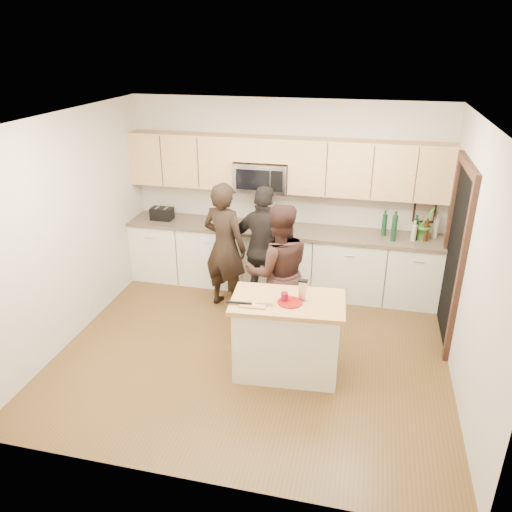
% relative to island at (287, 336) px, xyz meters
% --- Properties ---
extents(floor, '(4.50, 4.50, 0.00)m').
position_rel_island_xyz_m(floor, '(-0.45, 0.31, -0.45)').
color(floor, brown).
rests_on(floor, ground).
extents(room_shell, '(4.52, 4.02, 2.71)m').
position_rel_island_xyz_m(room_shell, '(-0.45, 0.31, 1.28)').
color(room_shell, '#BEB2A2').
rests_on(room_shell, ground).
extents(back_cabinetry, '(4.50, 0.66, 0.94)m').
position_rel_island_xyz_m(back_cabinetry, '(-0.45, 2.00, 0.02)').
color(back_cabinetry, silver).
rests_on(back_cabinetry, ground).
extents(upper_cabinetry, '(4.50, 0.33, 0.75)m').
position_rel_island_xyz_m(upper_cabinetry, '(-0.41, 2.15, 1.39)').
color(upper_cabinetry, tan).
rests_on(upper_cabinetry, ground).
extents(microwave, '(0.76, 0.41, 0.40)m').
position_rel_island_xyz_m(microwave, '(-0.76, 2.11, 1.20)').
color(microwave, silver).
rests_on(microwave, ground).
extents(doorway, '(0.06, 1.25, 2.20)m').
position_rel_island_xyz_m(doorway, '(1.78, 1.21, 0.70)').
color(doorway, black).
rests_on(doorway, ground).
extents(framed_picture, '(0.30, 0.03, 0.38)m').
position_rel_island_xyz_m(framed_picture, '(1.50, 2.30, 0.83)').
color(framed_picture, black).
rests_on(framed_picture, ground).
extents(dish_towel, '(0.34, 0.60, 0.48)m').
position_rel_island_xyz_m(dish_towel, '(-1.40, 1.82, 0.35)').
color(dish_towel, white).
rests_on(dish_towel, ground).
extents(island, '(1.25, 0.79, 0.90)m').
position_rel_island_xyz_m(island, '(0.00, 0.00, 0.00)').
color(island, silver).
rests_on(island, ground).
extents(red_plate, '(0.26, 0.26, 0.02)m').
position_rel_island_xyz_m(red_plate, '(0.03, -0.06, 0.45)').
color(red_plate, maroon).
rests_on(red_plate, island).
extents(box_grater, '(0.10, 0.06, 0.22)m').
position_rel_island_xyz_m(box_grater, '(0.15, 0.03, 0.58)').
color(box_grater, silver).
rests_on(box_grater, red_plate).
extents(drink_glass, '(0.08, 0.08, 0.10)m').
position_rel_island_xyz_m(drink_glass, '(-0.03, -0.03, 0.50)').
color(drink_glass, maroon).
rests_on(drink_glass, island).
extents(cutting_board, '(0.28, 0.18, 0.02)m').
position_rel_island_xyz_m(cutting_board, '(-0.33, -0.19, 0.45)').
color(cutting_board, tan).
rests_on(cutting_board, island).
extents(tongs, '(0.28, 0.05, 0.02)m').
position_rel_island_xyz_m(tongs, '(-0.48, -0.21, 0.47)').
color(tongs, black).
rests_on(tongs, cutting_board).
extents(knife, '(0.18, 0.04, 0.01)m').
position_rel_island_xyz_m(knife, '(-0.21, -0.17, 0.46)').
color(knife, silver).
rests_on(knife, cutting_board).
extents(toaster, '(0.32, 0.20, 0.18)m').
position_rel_island_xyz_m(toaster, '(-2.25, 1.98, 0.57)').
color(toaster, black).
rests_on(toaster, back_cabinetry).
extents(bottle_cluster, '(0.75, 0.32, 0.41)m').
position_rel_island_xyz_m(bottle_cluster, '(1.34, 2.01, 0.66)').
color(bottle_cluster, '#10311B').
rests_on(bottle_cluster, back_cabinetry).
extents(orchid, '(0.31, 0.32, 0.45)m').
position_rel_island_xyz_m(orchid, '(1.51, 2.03, 0.71)').
color(orchid, '#417930').
rests_on(orchid, back_cabinetry).
extents(woman_left, '(0.74, 0.60, 1.76)m').
position_rel_island_xyz_m(woman_left, '(-1.08, 1.30, 0.43)').
color(woman_left, black).
rests_on(woman_left, ground).
extents(woman_center, '(1.01, 0.91, 1.71)m').
position_rel_island_xyz_m(woman_center, '(-0.25, 0.75, 0.40)').
color(woman_center, black).
rests_on(woman_center, ground).
extents(woman_right, '(1.07, 0.58, 1.73)m').
position_rel_island_xyz_m(woman_right, '(-0.55, 1.37, 0.41)').
color(woman_right, black).
rests_on(woman_right, ground).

